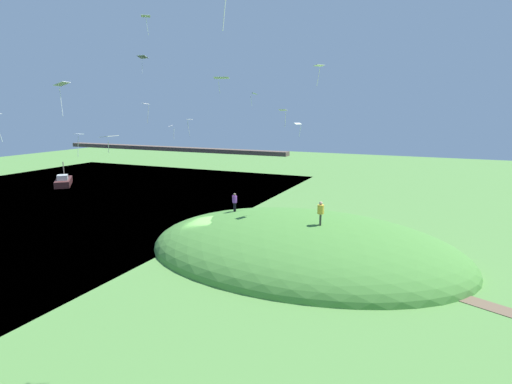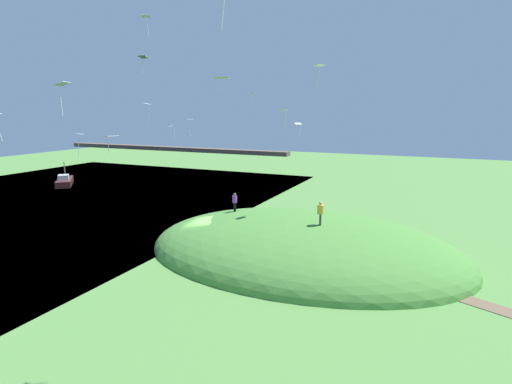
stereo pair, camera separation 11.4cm
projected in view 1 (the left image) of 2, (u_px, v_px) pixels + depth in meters
ground_plane at (203, 248)px, 34.92m from camera, size 160.00×160.00×0.00m
grass_hill at (302, 254)px, 33.37m from camera, size 25.62×17.38×6.27m
bridge_deck_far at (169, 149)px, 75.30m from camera, size 45.09×1.80×0.70m
boat_on_lake at (63, 181)px, 63.61m from camera, size 6.10×6.27×3.37m
person_on_hilltop at (321, 210)px, 30.39m from camera, size 0.57×0.57×1.75m
person_with_child at (235, 200)px, 35.88m from camera, size 0.55×0.55×1.60m
kite_0 at (171, 127)px, 42.02m from camera, size 0.73×0.77×1.41m
kite_1 at (79, 136)px, 38.20m from camera, size 0.85×0.66×2.11m
kite_4 at (143, 58)px, 44.94m from camera, size 1.12×0.79×1.93m
kite_5 at (62, 86)px, 26.86m from camera, size 1.01×1.20×2.20m
kite_6 at (189, 122)px, 44.94m from camera, size 0.73×0.62×1.88m
kite_7 at (298, 125)px, 38.02m from camera, size 0.73×0.72×1.24m
kite_8 at (319, 67)px, 32.55m from camera, size 0.85×0.92×1.63m
kite_9 at (109, 137)px, 30.40m from camera, size 0.82×1.16×1.26m
kite_10 at (146, 105)px, 45.47m from camera, size 0.93×1.10×2.17m
kite_11 at (221, 78)px, 31.36m from camera, size 1.35×1.15×1.20m
kite_13 at (283, 111)px, 35.50m from camera, size 0.67×0.46×1.50m
kite_14 at (254, 94)px, 38.32m from camera, size 0.78×0.83×1.19m
kite_15 at (146, 18)px, 32.97m from camera, size 0.86×0.83×1.49m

